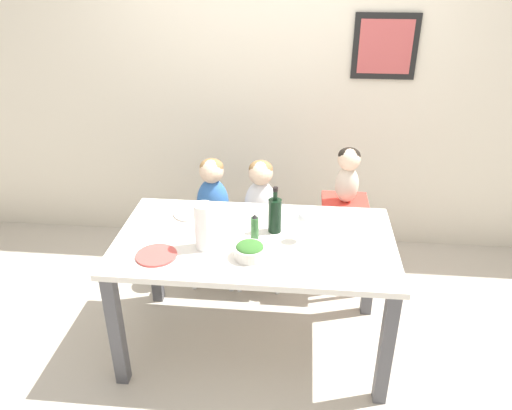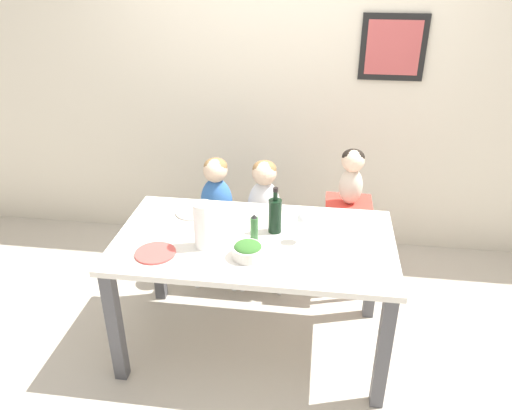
{
  "view_description": "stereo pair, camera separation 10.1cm",
  "coord_description": "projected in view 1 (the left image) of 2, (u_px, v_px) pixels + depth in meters",
  "views": [
    {
      "loc": [
        0.24,
        -2.41,
        2.24
      ],
      "look_at": [
        0.0,
        0.07,
        0.95
      ],
      "focal_mm": 35.0,
      "sensor_mm": 36.0,
      "label": 1
    },
    {
      "loc": [
        0.34,
        -2.4,
        2.24
      ],
      "look_at": [
        0.0,
        0.07,
        0.95
      ],
      "focal_mm": 35.0,
      "sensor_mm": 36.0,
      "label": 2
    }
  ],
  "objects": [
    {
      "name": "chair_right_highchair",
      "position": [
        343.0,
        223.0,
        3.48
      ],
      "size": [
        0.31,
        0.32,
        0.7
      ],
      "color": "silver",
      "rests_on": "ground_plane"
    },
    {
      "name": "wine_glass_near",
      "position": [
        304.0,
        219.0,
        2.75
      ],
      "size": [
        0.07,
        0.07,
        0.19
      ],
      "color": "white",
      "rests_on": "dining_table"
    },
    {
      "name": "wall_back",
      "position": [
        273.0,
        80.0,
        3.78
      ],
      "size": [
        10.0,
        0.09,
        2.7
      ],
      "color": "beige",
      "rests_on": "ground_plane"
    },
    {
      "name": "paper_towel_roll",
      "position": [
        204.0,
        226.0,
        2.68
      ],
      "size": [
        0.1,
        0.1,
        0.27
      ],
      "color": "white",
      "rests_on": "dining_table"
    },
    {
      "name": "person_child_center",
      "position": [
        261.0,
        194.0,
        3.44
      ],
      "size": [
        0.23,
        0.19,
        0.51
      ],
      "color": "silver",
      "rests_on": "chair_far_center"
    },
    {
      "name": "wine_bottle",
      "position": [
        275.0,
        214.0,
        2.85
      ],
      "size": [
        0.08,
        0.08,
        0.28
      ],
      "color": "black",
      "rests_on": "dining_table"
    },
    {
      "name": "dining_table",
      "position": [
        255.0,
        254.0,
        2.88
      ],
      "size": [
        1.58,
        0.88,
        0.77
      ],
      "color": "silver",
      "rests_on": "ground_plane"
    },
    {
      "name": "person_baby_right",
      "position": [
        348.0,
        171.0,
        3.3
      ],
      "size": [
        0.16,
        0.16,
        0.38
      ],
      "color": "beige",
      "rests_on": "chair_right_highchair"
    },
    {
      "name": "chair_far_center",
      "position": [
        260.0,
        237.0,
        3.6
      ],
      "size": [
        0.37,
        0.37,
        0.47
      ],
      "color": "silver",
      "rests_on": "ground_plane"
    },
    {
      "name": "chair_far_left",
      "position": [
        214.0,
        235.0,
        3.63
      ],
      "size": [
        0.37,
        0.37,
        0.47
      ],
      "color": "silver",
      "rests_on": "ground_plane"
    },
    {
      "name": "ground_plane",
      "position": [
        255.0,
        342.0,
        3.18
      ],
      "size": [
        14.0,
        14.0,
        0.0
      ],
      "primitive_type": "plane",
      "color": "#BCB2A3"
    },
    {
      "name": "dinner_plate_back_left",
      "position": [
        192.0,
        213.0,
        3.08
      ],
      "size": [
        0.22,
        0.22,
        0.01
      ],
      "color": "silver",
      "rests_on": "dining_table"
    },
    {
      "name": "condiment_bottle_hot_sauce",
      "position": [
        254.0,
        228.0,
        2.79
      ],
      "size": [
        0.04,
        0.04,
        0.16
      ],
      "color": "#336633",
      "rests_on": "dining_table"
    },
    {
      "name": "person_child_left",
      "position": [
        212.0,
        192.0,
        3.47
      ],
      "size": [
        0.23,
        0.19,
        0.51
      ],
      "color": "#3366B2",
      "rests_on": "chair_far_left"
    },
    {
      "name": "salad_bowl_large",
      "position": [
        250.0,
        250.0,
        2.64
      ],
      "size": [
        0.17,
        0.17,
        0.09
      ],
      "color": "silver",
      "rests_on": "dining_table"
    },
    {
      "name": "dinner_plate_front_left",
      "position": [
        156.0,
        255.0,
        2.66
      ],
      "size": [
        0.22,
        0.22,
        0.01
      ],
      "color": "#D14C47",
      "rests_on": "dining_table"
    }
  ]
}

